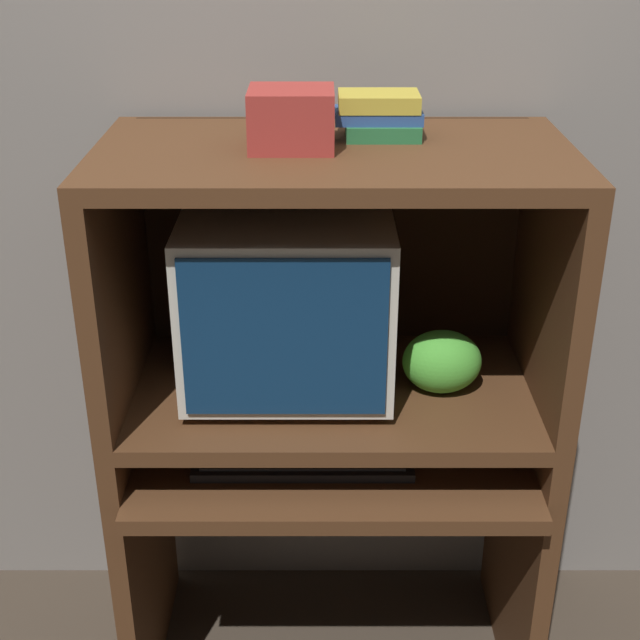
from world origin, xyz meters
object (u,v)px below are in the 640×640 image
crt_monitor (288,297)px  book_stack (381,115)px  storage_box (292,119)px  keyboard (304,460)px  mouse (437,455)px  snack_bag (443,362)px

crt_monitor → book_stack: book_stack is taller
crt_monitor → storage_box: size_ratio=2.67×
keyboard → storage_box: bearing=99.7°
crt_monitor → keyboard: 0.35m
crt_monitor → mouse: crt_monitor is taller
crt_monitor → snack_bag: bearing=-7.7°
crt_monitor → book_stack: size_ratio=2.50×
keyboard → storage_box: storage_box is taller
book_stack → crt_monitor: bearing=-163.7°
keyboard → mouse: bearing=2.5°
crt_monitor → snack_bag: (0.33, -0.04, -0.13)m
keyboard → mouse: 0.29m
crt_monitor → keyboard: size_ratio=0.92×
storage_box → book_stack: bearing=26.0°
keyboard → book_stack: size_ratio=2.71×
keyboard → snack_bag: snack_bag is taller
book_stack → mouse: bearing=-53.7°
snack_bag → book_stack: 0.54m
snack_bag → storage_box: bearing=177.3°
storage_box → mouse: bearing=-17.1°
crt_monitor → mouse: size_ratio=5.91×
crt_monitor → snack_bag: 0.36m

